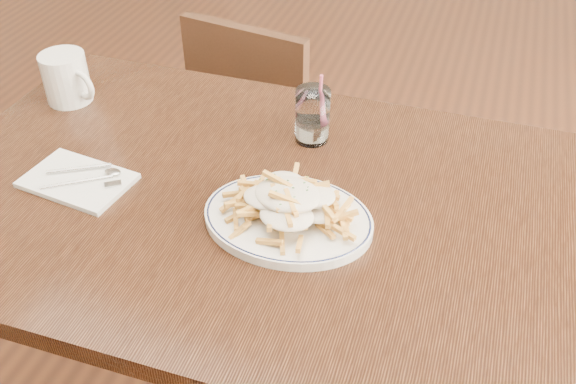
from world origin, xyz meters
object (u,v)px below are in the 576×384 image
(chair_far, at_px, (263,124))
(fries_plate, at_px, (288,219))
(loaded_fries, at_px, (288,199))
(water_glass, at_px, (312,118))
(coffee_mug, at_px, (67,78))
(table, at_px, (245,224))

(chair_far, relative_size, fries_plate, 2.55)
(loaded_fries, xyz_separation_m, water_glass, (-0.04, 0.27, -0.00))
(fries_plate, bearing_deg, loaded_fries, 180.00)
(chair_far, height_order, coffee_mug, coffee_mug)
(loaded_fries, bearing_deg, table, 151.68)
(chair_far, distance_m, loaded_fries, 0.86)
(table, distance_m, loaded_fries, 0.18)
(fries_plate, xyz_separation_m, water_glass, (-0.04, 0.27, 0.04))
(table, xyz_separation_m, water_glass, (0.07, 0.21, 0.13))
(loaded_fries, bearing_deg, water_glass, 97.59)
(chair_far, bearing_deg, table, -72.56)
(table, distance_m, fries_plate, 0.15)
(table, height_order, water_glass, water_glass)
(fries_plate, distance_m, loaded_fries, 0.04)
(chair_far, bearing_deg, loaded_fries, -66.42)
(water_glass, bearing_deg, coffee_mug, -178.05)
(table, bearing_deg, chair_far, 107.44)
(table, relative_size, fries_plate, 3.85)
(chair_far, distance_m, water_glass, 0.64)
(table, xyz_separation_m, coffee_mug, (-0.49, 0.19, 0.13))
(chair_far, bearing_deg, coffee_mug, -120.36)
(coffee_mug, bearing_deg, loaded_fries, -22.59)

